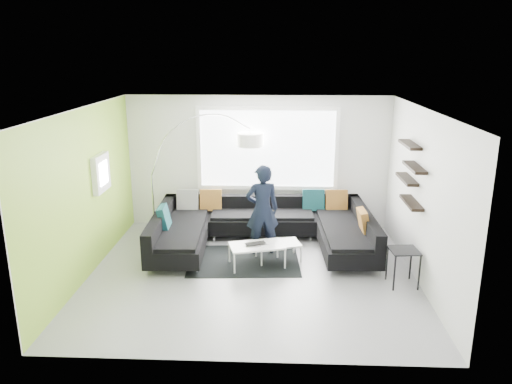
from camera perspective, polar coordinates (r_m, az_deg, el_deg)
ground at (r=8.63m, az=-0.48°, el=-9.34°), size 5.50×5.50×0.00m
room_shell at (r=8.23m, az=-0.17°, el=2.75°), size 5.54×5.04×2.82m
sectional_sofa at (r=9.49m, az=0.77°, el=-4.42°), size 4.17×2.69×0.88m
rug at (r=9.13m, az=-1.40°, el=-7.83°), size 2.06×1.55×0.01m
coffee_table at (r=8.98m, az=1.35°, el=-6.94°), size 1.35×1.00×0.40m
arc_lamp at (r=10.37m, az=-11.85°, el=1.92°), size 2.32×0.75×2.47m
side_table at (r=8.48m, az=16.43°, el=-8.26°), size 0.48×0.48×0.61m
person at (r=9.20m, az=0.72°, el=-2.04°), size 0.80×0.68×1.70m
laptop at (r=8.75m, az=0.03°, el=-6.05°), size 0.52×0.48×0.03m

